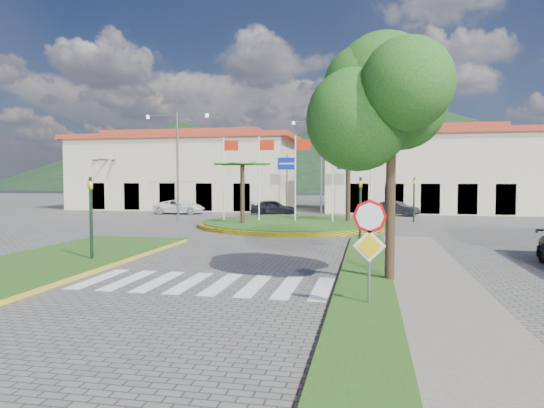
% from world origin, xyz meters
% --- Properties ---
extents(ground, '(160.00, 160.00, 0.00)m').
position_xyz_m(ground, '(0.00, 0.00, 0.00)').
color(ground, '#575552').
rests_on(ground, ground).
extents(sidewalk_right, '(4.00, 28.00, 0.15)m').
position_xyz_m(sidewalk_right, '(6.00, 2.00, 0.07)').
color(sidewalk_right, gray).
rests_on(sidewalk_right, ground).
extents(verge_right, '(1.60, 28.00, 0.18)m').
position_xyz_m(verge_right, '(4.80, 2.00, 0.09)').
color(verge_right, '#254D16').
rests_on(verge_right, ground).
extents(median_left, '(5.00, 14.00, 0.18)m').
position_xyz_m(median_left, '(-6.50, 6.00, 0.09)').
color(median_left, '#254D16').
rests_on(median_left, ground).
extents(crosswalk, '(8.00, 3.00, 0.01)m').
position_xyz_m(crosswalk, '(0.00, 4.00, 0.01)').
color(crosswalk, silver).
rests_on(crosswalk, ground).
extents(roundabout_island, '(12.70, 12.70, 6.00)m').
position_xyz_m(roundabout_island, '(0.00, 22.00, 0.17)').
color(roundabout_island, yellow).
rests_on(roundabout_island, ground).
extents(stop_sign, '(0.80, 0.11, 2.65)m').
position_xyz_m(stop_sign, '(4.90, 1.96, 1.79)').
color(stop_sign, slate).
rests_on(stop_sign, ground).
extents(deciduous_tree, '(3.60, 3.60, 6.80)m').
position_xyz_m(deciduous_tree, '(5.50, 5.00, 5.18)').
color(deciduous_tree, black).
rests_on(deciduous_tree, ground).
extents(traffic_light_left, '(0.15, 0.18, 3.20)m').
position_xyz_m(traffic_light_left, '(-5.20, 6.50, 1.94)').
color(traffic_light_left, black).
rests_on(traffic_light_left, ground).
extents(traffic_light_right, '(0.15, 0.18, 3.20)m').
position_xyz_m(traffic_light_right, '(4.50, 12.00, 1.94)').
color(traffic_light_right, black).
rests_on(traffic_light_right, ground).
extents(traffic_light_far, '(0.18, 0.15, 3.20)m').
position_xyz_m(traffic_light_far, '(8.00, 26.00, 1.94)').
color(traffic_light_far, black).
rests_on(traffic_light_far, ground).
extents(direction_sign_west, '(1.60, 0.14, 5.20)m').
position_xyz_m(direction_sign_west, '(-2.00, 30.97, 3.53)').
color(direction_sign_west, slate).
rests_on(direction_sign_west, ground).
extents(direction_sign_east, '(1.60, 0.14, 5.20)m').
position_xyz_m(direction_sign_east, '(3.00, 30.97, 3.53)').
color(direction_sign_east, slate).
rests_on(direction_sign_east, ground).
extents(street_lamp_centre, '(4.80, 0.16, 8.00)m').
position_xyz_m(street_lamp_centre, '(1.00, 30.00, 4.50)').
color(street_lamp_centre, slate).
rests_on(street_lamp_centre, ground).
extents(street_lamp_west, '(4.80, 0.16, 8.00)m').
position_xyz_m(street_lamp_west, '(-9.00, 24.00, 4.50)').
color(street_lamp_west, slate).
rests_on(street_lamp_west, ground).
extents(building_left, '(23.32, 9.54, 8.05)m').
position_xyz_m(building_left, '(-14.00, 38.00, 3.90)').
color(building_left, beige).
rests_on(building_left, ground).
extents(building_right, '(19.08, 9.54, 8.05)m').
position_xyz_m(building_right, '(10.00, 38.00, 3.90)').
color(building_right, beige).
rests_on(building_right, ground).
extents(hill_far_west, '(140.00, 140.00, 22.00)m').
position_xyz_m(hill_far_west, '(-55.00, 140.00, 11.00)').
color(hill_far_west, black).
rests_on(hill_far_west, ground).
extents(hill_far_mid, '(180.00, 180.00, 30.00)m').
position_xyz_m(hill_far_mid, '(15.00, 160.00, 15.00)').
color(hill_far_mid, black).
rests_on(hill_far_mid, ground).
extents(hill_near_back, '(110.00, 110.00, 16.00)m').
position_xyz_m(hill_near_back, '(-10.00, 130.00, 8.00)').
color(hill_near_back, black).
rests_on(hill_near_back, ground).
extents(white_van, '(4.58, 2.37, 1.23)m').
position_xyz_m(white_van, '(-11.62, 30.74, 0.62)').
color(white_van, white).
rests_on(white_van, ground).
extents(car_dark_a, '(4.09, 2.18, 1.32)m').
position_xyz_m(car_dark_a, '(-3.18, 30.90, 0.66)').
color(car_dark_a, black).
rests_on(car_dark_a, ground).
extents(car_dark_b, '(3.95, 2.73, 1.23)m').
position_xyz_m(car_dark_b, '(7.09, 32.21, 0.62)').
color(car_dark_b, black).
rests_on(car_dark_b, ground).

